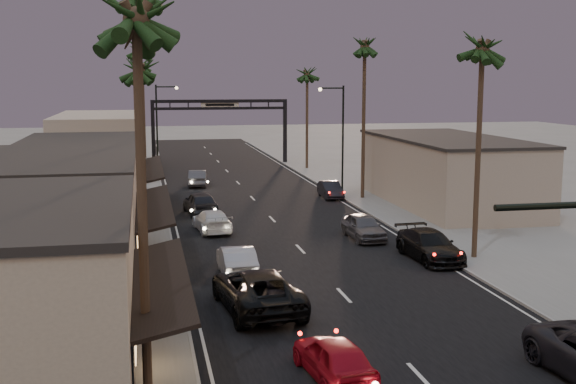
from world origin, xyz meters
name	(u,v)px	position (x,y,z in m)	size (l,w,h in m)	color
ground	(265,212)	(0.00, 40.00, 0.00)	(200.00, 200.00, 0.00)	slate
road	(254,200)	(0.00, 45.00, 0.00)	(14.00, 120.00, 0.02)	black
sidewalk_left	(133,190)	(-9.50, 52.00, 0.06)	(5.00, 92.00, 0.12)	slate
sidewalk_right	(346,184)	(9.50, 52.00, 0.06)	(5.00, 92.00, 0.12)	slate
storefront_near	(0,300)	(-13.00, 12.00, 2.75)	(8.00, 12.00, 5.50)	tan
storefront_mid	(53,216)	(-13.00, 26.00, 2.75)	(8.00, 14.00, 5.50)	gray
storefront_far	(80,179)	(-13.00, 42.00, 2.50)	(8.00, 16.00, 5.00)	tan
storefront_dist	(98,144)	(-13.00, 65.00, 3.00)	(8.00, 20.00, 6.00)	gray
building_right	(447,173)	(14.00, 40.00, 2.50)	(8.00, 18.00, 5.00)	gray
arch	(220,115)	(0.00, 70.00, 5.53)	(15.20, 0.40, 7.27)	black
streetlight_right	(340,132)	(6.92, 45.00, 5.33)	(2.13, 0.30, 9.00)	black
streetlight_left	(160,124)	(-6.92, 58.00, 5.33)	(2.13, 0.30, 9.00)	black
palm_la	(136,3)	(-8.60, 9.00, 11.44)	(3.20, 3.20, 13.20)	#38281C
palm_lc	(139,63)	(-8.60, 36.00, 10.47)	(3.20, 3.20, 12.20)	#38281C
palm_ld	(139,46)	(-8.60, 55.00, 12.42)	(3.20, 3.20, 14.20)	#38281C
palm_ra	(483,40)	(8.60, 24.00, 11.44)	(3.20, 3.20, 13.20)	#38281C
palm_rb	(365,41)	(8.60, 44.00, 12.42)	(3.20, 3.20, 14.20)	#38281C
palm_rc	(307,70)	(8.60, 64.00, 10.47)	(3.20, 3.20, 12.20)	#38281C
palm_far	(142,63)	(-8.30, 78.00, 11.44)	(3.20, 3.20, 13.20)	#38281C
oncoming_red	(334,358)	(-2.77, 10.41, 0.71)	(1.67, 4.14, 1.41)	#9F0B19
oncoming_pickup	(257,290)	(-4.09, 17.76, 0.87)	(2.89, 6.26, 1.74)	black
oncoming_silver	(237,261)	(-4.22, 23.26, 0.74)	(1.57, 4.50, 1.48)	#A3A3A8
oncoming_white	(212,221)	(-4.42, 33.83, 0.69)	(1.93, 4.74, 1.38)	silver
oncoming_dgrey	(200,203)	(-4.67, 39.84, 0.82)	(1.94, 4.82, 1.64)	black
oncoming_grey_far	(198,178)	(-3.81, 53.77, 0.72)	(1.53, 4.40, 1.45)	#45454A
curbside_black	(430,245)	(6.20, 24.32, 0.77)	(2.17, 5.34, 1.55)	black
curbside_grey	(363,227)	(4.26, 29.82, 0.75)	(1.78, 4.43, 1.51)	#4A4A4F
curbside_far	(330,190)	(6.20, 44.98, 0.67)	(1.41, 4.05, 1.33)	black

